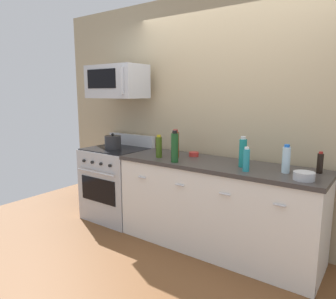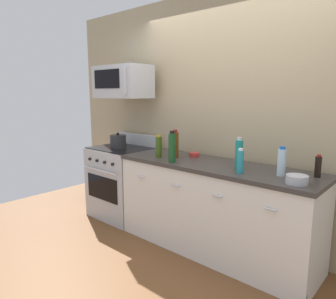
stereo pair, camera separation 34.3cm
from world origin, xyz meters
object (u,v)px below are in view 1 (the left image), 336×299
(bottle_water_clear, at_px, (286,159))
(bowl_steel_prep, at_px, (304,176))
(range_oven, at_px, (117,183))
(bottle_wine_amber, at_px, (175,144))
(bottle_wine_green, at_px, (175,147))
(bottle_sparkling_teal, at_px, (243,152))
(bottle_soy_sauce_dark, at_px, (320,163))
(bottle_dish_soap, at_px, (246,160))
(microwave, at_px, (117,82))
(bowl_red_small, at_px, (194,154))
(stockpot, at_px, (113,142))
(bottle_olive_oil, at_px, (159,147))

(bottle_water_clear, height_order, bowl_steel_prep, bottle_water_clear)
(range_oven, height_order, bottle_water_clear, bottle_water_clear)
(bottle_wine_amber, bearing_deg, bottle_water_clear, 1.31)
(bottle_wine_green, bearing_deg, bowl_steel_prep, 2.51)
(bottle_sparkling_teal, height_order, bottle_soy_sauce_dark, bottle_sparkling_teal)
(bottle_dish_soap, bearing_deg, microwave, 173.16)
(bowl_red_small, distance_m, stockpot, 1.08)
(bottle_soy_sauce_dark, distance_m, bowl_steel_prep, 0.32)
(bottle_water_clear, bearing_deg, microwave, 178.38)
(range_oven, relative_size, bottle_wine_amber, 3.48)
(bottle_wine_amber, xyz_separation_m, bottle_dish_soap, (0.86, -0.13, -0.04))
(range_oven, height_order, stockpot, stockpot)
(range_oven, xyz_separation_m, bottle_wine_amber, (0.94, -0.04, 0.60))
(bowl_red_small, bearing_deg, bottle_wine_amber, -122.77)
(microwave, relative_size, bottle_water_clear, 2.95)
(bottle_sparkling_teal, bearing_deg, bottle_soy_sauce_dark, 14.55)
(bowl_red_small, xyz_separation_m, stockpot, (-1.06, -0.20, 0.06))
(bottle_wine_amber, distance_m, bottle_dish_soap, 0.87)
(bottle_sparkling_teal, relative_size, bottle_wine_amber, 0.96)
(bowl_red_small, bearing_deg, stockpot, -169.32)
(bottle_wine_green, relative_size, bottle_water_clear, 1.28)
(microwave, distance_m, bottle_dish_soap, 1.95)
(bowl_red_small, bearing_deg, range_oven, -172.12)
(bottle_sparkling_teal, height_order, bowl_steel_prep, bottle_sparkling_teal)
(bottle_sparkling_teal, relative_size, bowl_steel_prep, 1.75)
(bottle_wine_green, relative_size, bottle_olive_oil, 1.31)
(bottle_sparkling_teal, xyz_separation_m, bottle_wine_amber, (-0.76, -0.02, 0.01))
(bottle_dish_soap, xyz_separation_m, bowl_red_small, (-0.74, 0.32, -0.08))
(microwave, height_order, bottle_water_clear, microwave)
(bottle_sparkling_teal, bearing_deg, bowl_red_small, 164.96)
(bottle_wine_green, distance_m, bottle_water_clear, 1.06)
(bottle_dish_soap, distance_m, stockpot, 1.80)
(range_oven, distance_m, bottle_dish_soap, 1.89)
(bottle_sparkling_teal, distance_m, bottle_wine_green, 0.67)
(microwave, relative_size, bottle_olive_oil, 3.01)
(microwave, relative_size, bottle_sparkling_teal, 2.54)
(range_oven, xyz_separation_m, bottle_olive_oil, (0.79, -0.13, 0.57))
(bottle_wine_green, distance_m, bowl_steel_prep, 1.24)
(bottle_wine_amber, height_order, bottle_soy_sauce_dark, bottle_wine_amber)
(microwave, relative_size, bowl_red_small, 6.89)
(bottle_water_clear, distance_m, bowl_red_small, 1.05)
(bowl_steel_prep, bearing_deg, bottle_olive_oil, 178.49)
(bottle_wine_green, xyz_separation_m, bottle_olive_oil, (-0.27, 0.09, -0.04))
(bottle_dish_soap, xyz_separation_m, bottle_wine_green, (-0.74, -0.05, 0.05))
(range_oven, bearing_deg, stockpot, -90.00)
(bottle_dish_soap, distance_m, bottle_water_clear, 0.34)
(bottle_dish_soap, bearing_deg, stockpot, 176.26)
(bottle_sparkling_teal, height_order, bottle_olive_oil, bottle_sparkling_teal)
(bottle_water_clear, bearing_deg, bottle_dish_soap, -152.65)
(bowl_red_small, bearing_deg, bottle_dish_soap, -23.35)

